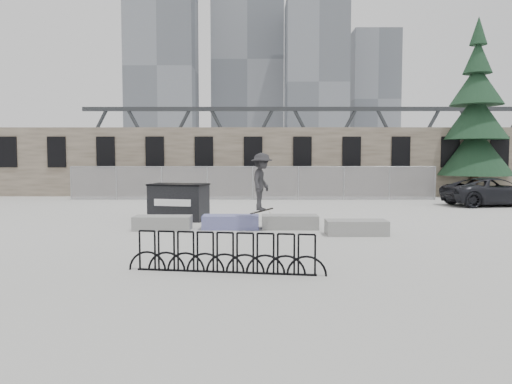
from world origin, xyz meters
TOP-DOWN VIEW (x-y plane):
  - ground at (0.00, 0.00)m, footprint 120.00×120.00m
  - stone_wall at (0.00, 16.24)m, footprint 36.00×2.58m
  - chainlink_fence at (-0.00, 12.50)m, footprint 22.06×0.06m
  - planter_far_left at (-3.06, -0.03)m, footprint 2.00×0.90m
  - planter_center_left at (-0.67, 0.20)m, footprint 2.00×0.90m
  - planter_center_right at (1.46, 0.25)m, footprint 2.00×0.90m
  - planter_offset at (3.56, -1.18)m, footprint 2.00×0.90m
  - dumpster at (-2.92, 2.73)m, footprint 2.51×1.85m
  - bike_rack at (-0.42, -6.61)m, footprint 4.45×0.68m
  - spruce_tree at (14.34, 14.80)m, footprint 4.76×4.76m
  - skyline_towers at (-1.01, 93.81)m, footprint 58.00×28.00m
  - truss_bridge at (10.00, 55.00)m, footprint 70.00×3.00m
  - suv at (12.83, 8.79)m, footprint 5.61×3.14m
  - skateboarder at (0.44, -0.44)m, footprint 1.03×1.42m

SIDE VIEW (x-z plane):
  - ground at x=0.00m, z-range 0.00..0.00m
  - planter_far_left at x=-3.06m, z-range 0.02..0.51m
  - planter_center_left at x=-0.67m, z-range 0.02..0.51m
  - planter_center_right at x=1.46m, z-range 0.02..0.51m
  - planter_offset at x=3.56m, z-range 0.02..0.51m
  - bike_rack at x=-0.42m, z-range -0.01..0.89m
  - suv at x=12.83m, z-range 0.00..1.48m
  - dumpster at x=-2.92m, z-range 0.01..1.49m
  - chainlink_fence at x=0.00m, z-range 0.03..2.05m
  - skateboarder at x=0.44m, z-range 0.67..2.78m
  - stone_wall at x=0.00m, z-range 0.01..4.51m
  - truss_bridge at x=10.00m, z-range -0.77..9.03m
  - spruce_tree at x=14.34m, z-range -0.96..10.54m
  - skyline_towers at x=-1.01m, z-range -3.21..44.79m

